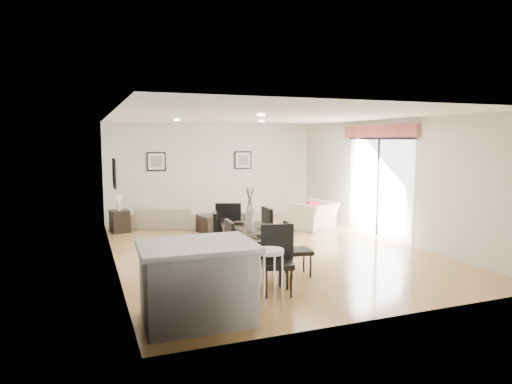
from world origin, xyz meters
name	(u,v)px	position (x,y,z in m)	size (l,w,h in m)	color
ground	(266,248)	(0.00, 0.00, 0.00)	(8.00, 8.00, 0.00)	#B08448
wall_back	(213,171)	(0.00, 4.00, 1.35)	(6.00, 0.04, 2.70)	silver
wall_front	(388,212)	(0.00, -4.00, 1.35)	(6.00, 0.04, 2.70)	silver
wall_left	(112,189)	(-3.00, 0.00, 1.35)	(0.04, 8.00, 2.70)	silver
wall_right	(388,179)	(3.00, 0.00, 1.35)	(0.04, 8.00, 2.70)	silver
ceiling	(266,117)	(0.00, 0.00, 2.70)	(6.00, 8.00, 0.02)	white
sofa	(167,217)	(-1.52, 2.96, 0.27)	(1.87, 0.73, 0.55)	gray
armchair	(314,216)	(1.91, 1.46, 0.34)	(1.05, 0.92, 0.68)	beige
courtyard_plant_a	(499,221)	(5.60, -0.77, 0.34)	(0.61, 0.53, 0.68)	#365826
courtyard_plant_b	(442,207)	(5.81, 1.26, 0.37)	(0.41, 0.41, 0.74)	#365826
dining_table	(250,235)	(-0.91, -1.53, 0.65)	(1.23, 1.88, 0.72)	black
dining_chair_wnear	(223,249)	(-1.52, -1.97, 0.56)	(0.47, 0.47, 0.99)	black
dining_chair_wfar	(208,238)	(-1.52, -1.12, 0.57)	(0.55, 0.55, 1.01)	black
dining_chair_enear	(294,246)	(-0.29, -1.95, 0.51)	(0.45, 0.45, 0.91)	black
dining_chair_efar	(273,232)	(-0.31, -1.09, 0.57)	(0.48, 0.48, 1.02)	black
dining_chair_head	(277,255)	(-0.88, -2.60, 0.56)	(0.56, 0.56, 1.00)	black
dining_chair_foot	(229,227)	(-0.94, -0.46, 0.60)	(0.62, 0.62, 1.07)	black
vase	(250,213)	(-0.91, -1.53, 1.02)	(0.95, 1.46, 0.74)	white
coffee_table	(222,223)	(-0.36, 1.98, 0.22)	(1.08, 0.65, 0.43)	black
side_table	(120,221)	(-2.70, 2.77, 0.27)	(0.41, 0.41, 0.55)	black
table_lamp	(119,200)	(-2.70, 2.77, 0.78)	(0.19, 0.19, 0.37)	white
cushion	(312,208)	(1.81, 1.36, 0.55)	(0.33, 0.10, 0.33)	#AA1619
kitchen_island	(197,282)	(-2.23, -3.23, 0.50)	(1.43, 1.11, 0.98)	silver
bar_stool	(270,258)	(-1.26, -3.23, 0.71)	(0.37, 0.37, 0.82)	white
framed_print_back_left	(156,162)	(-1.60, 3.97, 1.65)	(0.52, 0.04, 0.52)	black
framed_print_back_right	(243,160)	(0.90, 3.97, 1.65)	(0.52, 0.04, 0.52)	black
framed_print_left_wall	(114,173)	(-2.97, -0.20, 1.65)	(0.04, 0.52, 0.52)	black
sliding_door	(378,165)	(2.96, 0.30, 1.66)	(0.12, 2.70, 2.57)	white
courtyard	(464,189)	(6.16, 0.87, 0.92)	(6.00, 6.00, 2.00)	gray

